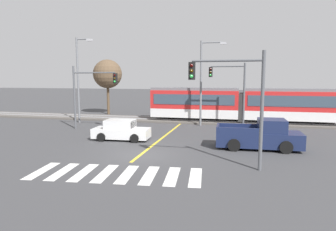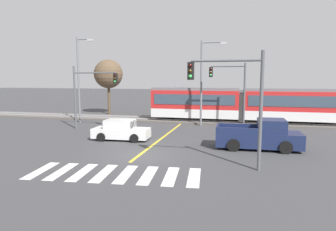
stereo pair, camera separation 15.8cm
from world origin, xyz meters
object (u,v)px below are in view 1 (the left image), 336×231
(light_rail_tram, at_px, (241,103))
(traffic_light_mid_left, at_px, (89,88))
(traffic_light_near_right, at_px, (236,92))
(pickup_truck, at_px, (260,136))
(street_lamp_centre, at_px, (204,78))
(street_lamp_west, at_px, (79,75))
(bare_tree_far_west, at_px, (108,74))
(sedan_crossing, at_px, (121,131))
(traffic_light_far_right, at_px, (232,85))

(light_rail_tram, relative_size, traffic_light_mid_left, 3.26)
(traffic_light_near_right, bearing_deg, pickup_truck, 71.69)
(traffic_light_near_right, relative_size, street_lamp_centre, 0.74)
(pickup_truck, bearing_deg, light_rail_tram, 96.28)
(street_lamp_west, bearing_deg, pickup_truck, -24.19)
(street_lamp_west, xyz_separation_m, bare_tree_far_west, (-0.17, 7.19, 0.20))
(traffic_light_mid_left, xyz_separation_m, street_lamp_centre, (9.65, 4.38, 0.93))
(light_rail_tram, distance_m, traffic_light_mid_left, 15.01)
(light_rail_tram, xyz_separation_m, bare_tree_far_west, (-16.37, 3.83, 3.02))
(light_rail_tram, distance_m, street_lamp_centre, 5.09)
(bare_tree_far_west, bearing_deg, street_lamp_west, -88.68)
(street_lamp_centre, bearing_deg, pickup_truck, -61.00)
(light_rail_tram, bearing_deg, traffic_light_near_right, -91.25)
(light_rail_tram, relative_size, pickup_truck, 3.39)
(light_rail_tram, bearing_deg, street_lamp_centre, -144.36)
(street_lamp_west, bearing_deg, light_rail_tram, 11.71)
(street_lamp_west, bearing_deg, traffic_light_near_right, -38.50)
(pickup_truck, xyz_separation_m, traffic_light_near_right, (-1.58, -4.78, 3.08))
(traffic_light_near_right, distance_m, street_lamp_west, 20.29)
(sedan_crossing, relative_size, street_lamp_west, 0.49)
(sedan_crossing, relative_size, pickup_truck, 0.79)
(street_lamp_centre, bearing_deg, traffic_light_mid_left, -155.58)
(pickup_truck, relative_size, traffic_light_mid_left, 0.96)
(traffic_light_mid_left, height_order, traffic_light_far_right, traffic_light_far_right)
(traffic_light_mid_left, bearing_deg, street_lamp_centre, 24.42)
(traffic_light_mid_left, bearing_deg, street_lamp_west, 129.99)
(traffic_light_mid_left, relative_size, street_lamp_west, 0.65)
(traffic_light_near_right, height_order, street_lamp_centre, street_lamp_centre)
(bare_tree_far_west, bearing_deg, traffic_light_mid_left, -73.61)
(street_lamp_centre, bearing_deg, traffic_light_far_right, -23.93)
(traffic_light_far_right, xyz_separation_m, street_lamp_west, (-15.35, 0.39, 0.92))
(light_rail_tram, height_order, traffic_light_near_right, traffic_light_near_right)
(sedan_crossing, height_order, pickup_truck, pickup_truck)
(light_rail_tram, xyz_separation_m, traffic_light_near_right, (-0.35, -15.97, 1.87))
(traffic_light_mid_left, distance_m, street_lamp_west, 4.80)
(light_rail_tram, relative_size, street_lamp_centre, 2.28)
(pickup_truck, distance_m, traffic_light_mid_left, 15.33)
(pickup_truck, bearing_deg, traffic_light_far_right, 105.67)
(traffic_light_far_right, bearing_deg, traffic_light_near_right, -87.63)
(light_rail_tram, distance_m, bare_tree_far_west, 17.08)
(street_lamp_centre, bearing_deg, bare_tree_far_west, 153.55)
(bare_tree_far_west, bearing_deg, traffic_light_near_right, -51.01)
(sedan_crossing, distance_m, traffic_light_far_right, 10.92)
(sedan_crossing, bearing_deg, light_rail_tram, 50.40)
(light_rail_tram, distance_m, pickup_truck, 11.33)
(pickup_truck, relative_size, traffic_light_far_right, 0.92)
(sedan_crossing, relative_size, traffic_light_far_right, 0.72)
(traffic_light_mid_left, bearing_deg, bare_tree_far_west, 106.39)
(traffic_light_far_right, xyz_separation_m, bare_tree_far_west, (-15.52, 7.58, 1.12))
(traffic_light_far_right, height_order, street_lamp_west, street_lamp_west)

